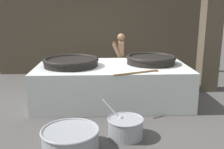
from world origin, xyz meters
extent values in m
plane|color=#474442|center=(0.00, 0.00, 0.00)|extent=(60.00, 60.00, 0.00)
cube|color=#4C4233|center=(0.00, 3.13, 1.79)|extent=(7.70, 0.24, 3.58)
cube|color=#4C4233|center=(2.73, 0.89, 1.79)|extent=(0.48, 0.48, 3.58)
cube|color=silver|center=(0.00, 0.00, 0.46)|extent=(3.63, 1.94, 0.93)
cylinder|color=black|center=(-0.98, -0.07, 1.00)|extent=(1.27, 1.27, 0.15)
torus|color=black|center=(-0.98, -0.07, 1.08)|extent=(1.32, 1.32, 0.10)
cylinder|color=black|center=(0.97, 0.15, 1.01)|extent=(1.18, 1.18, 0.16)
torus|color=black|center=(0.97, 0.15, 1.09)|extent=(1.23, 1.23, 0.09)
cylinder|color=brown|center=(0.47, -0.87, 0.95)|extent=(1.00, 0.46, 0.04)
cube|color=brown|center=(0.91, -0.68, 0.94)|extent=(0.15, 0.14, 0.02)
cylinder|color=brown|center=(0.31, 1.21, 0.39)|extent=(0.12, 0.12, 0.77)
cylinder|color=brown|center=(0.32, 1.38, 0.39)|extent=(0.12, 0.12, 0.77)
cube|color=#4C663F|center=(0.32, 1.29, 0.54)|extent=(0.20, 0.25, 0.51)
cube|color=brown|center=(0.32, 1.29, 1.06)|extent=(0.18, 0.48, 0.57)
cylinder|color=brown|center=(0.21, 1.06, 1.06)|extent=(0.32, 0.11, 0.53)
cylinder|color=brown|center=(0.23, 1.53, 1.06)|extent=(0.32, 0.11, 0.53)
sphere|color=brown|center=(0.32, 1.29, 1.47)|extent=(0.22, 0.22, 0.22)
cylinder|color=gray|center=(0.16, -1.89, 0.17)|extent=(0.63, 0.63, 0.34)
torus|color=gray|center=(0.16, -1.89, 0.34)|extent=(0.66, 0.66, 0.03)
cylinder|color=#6B9347|center=(0.16, -1.89, 0.25)|extent=(0.55, 0.55, 0.09)
sphere|color=gray|center=(0.07, -1.82, 0.32)|extent=(0.11, 0.11, 0.11)
cylinder|color=gray|center=(-0.09, -1.69, 0.46)|extent=(0.35, 0.28, 0.31)
cylinder|color=gray|center=(-0.78, -2.28, 0.17)|extent=(0.92, 0.92, 0.34)
torus|color=gray|center=(-0.78, -2.28, 0.34)|extent=(0.97, 0.97, 0.05)
cylinder|color=orange|center=(-0.78, -2.28, 0.24)|extent=(0.81, 0.81, 0.08)
cylinder|color=orange|center=(-0.89, -2.27, 0.30)|extent=(0.05, 0.05, 0.03)
cylinder|color=orange|center=(-0.72, -2.20, 0.30)|extent=(0.06, 0.04, 0.03)
cylinder|color=orange|center=(-0.76, -2.27, 0.31)|extent=(0.05, 0.05, 0.04)
cylinder|color=orange|center=(-0.92, -2.57, 0.30)|extent=(0.04, 0.05, 0.03)
cylinder|color=orange|center=(-0.94, -2.36, 0.30)|extent=(0.05, 0.06, 0.03)
cylinder|color=orange|center=(-0.78, -2.29, 0.30)|extent=(0.05, 0.04, 0.03)
cylinder|color=orange|center=(-0.79, -2.29, 0.31)|extent=(0.06, 0.06, 0.04)
cylinder|color=orange|center=(-1.06, -2.26, 0.31)|extent=(0.07, 0.07, 0.04)
camera|label=1|loc=(-0.28, -6.20, 2.24)|focal=42.00mm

